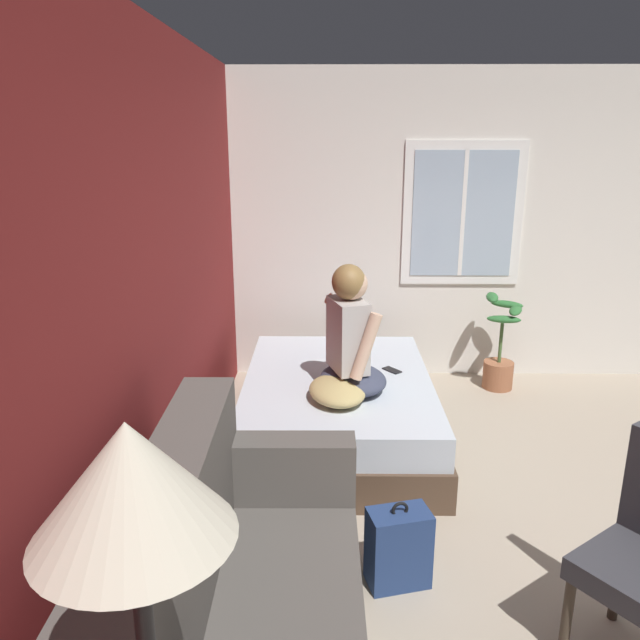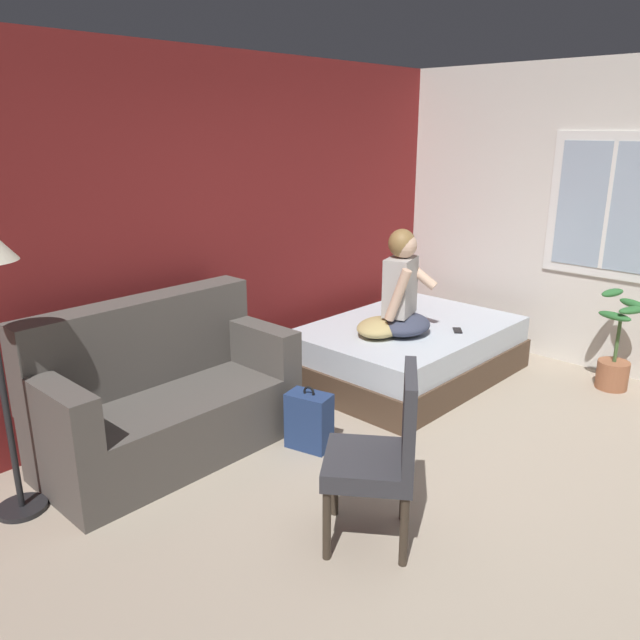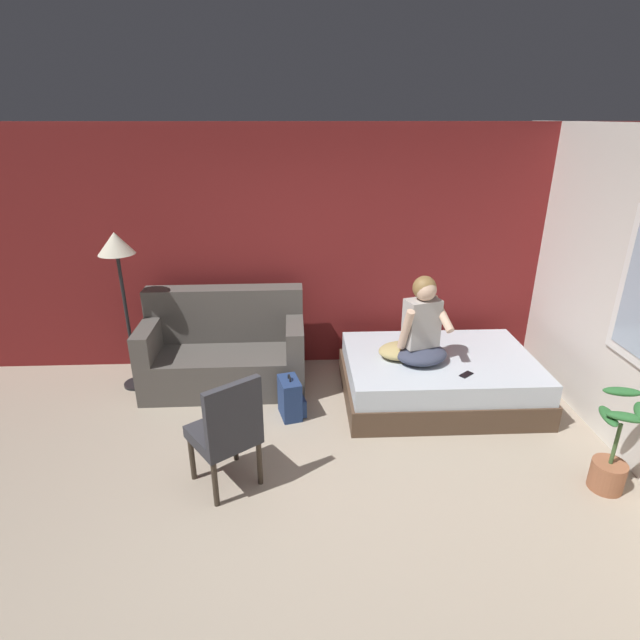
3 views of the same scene
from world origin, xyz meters
name	(u,v)px [view 1 (image 1 of 3)]	position (x,y,z in m)	size (l,w,h in m)	color
ground_plane	(638,578)	(0.00, 0.00, 0.00)	(40.00, 40.00, 0.00)	tan
wall_back_accent	(121,321)	(0.00, 2.50, 1.35)	(10.63, 0.16, 2.70)	maroon
wall_side_with_window	(504,228)	(2.90, 0.01, 1.35)	(0.19, 6.24, 2.70)	silver
bed	(338,409)	(1.50, 1.50, 0.24)	(1.95, 1.37, 0.48)	#4C3828
couch	(238,622)	(-0.74, 1.91, 0.39)	(1.71, 0.84, 1.04)	#514C47
person_seated	(351,341)	(1.26, 1.42, 0.84)	(0.63, 0.58, 0.88)	#383D51
backpack	(398,548)	(-0.03, 1.23, 0.19)	(0.29, 0.33, 0.46)	navy
throw_pillow	(337,391)	(1.10, 1.51, 0.55)	(0.48, 0.36, 0.14)	tan
cell_phone	(392,370)	(1.64, 1.10, 0.48)	(0.07, 0.14, 0.01)	black
floor_lamp	(138,561)	(-1.73, 1.91, 1.43)	(0.36, 0.36, 1.70)	black
potted_plant	(500,355)	(2.47, 0.07, 0.30)	(0.39, 0.37, 0.85)	#995B3D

